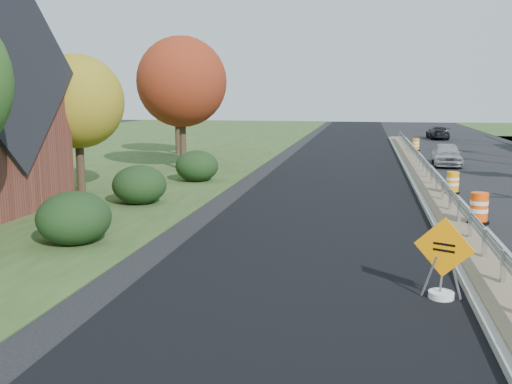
% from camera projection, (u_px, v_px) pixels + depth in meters
% --- Properties ---
extents(ground, '(140.00, 140.00, 0.00)m').
position_uv_depth(ground, '(449.00, 216.00, 19.98)').
color(ground, black).
rests_on(ground, ground).
extents(grass_verge_near, '(30.00, 120.00, 0.03)m').
position_uv_depth(grass_verge_near, '(8.00, 165.00, 34.12)').
color(grass_verge_near, '#2E491F').
rests_on(grass_verge_near, ground).
extents(milled_overlay, '(7.20, 120.00, 0.01)m').
position_uv_depth(milled_overlay, '(337.00, 174.00, 30.47)').
color(milled_overlay, black).
rests_on(milled_overlay, ground).
extents(median, '(1.60, 55.00, 0.23)m').
position_uv_depth(median, '(427.00, 179.00, 27.70)').
color(median, gray).
rests_on(median, ground).
extents(guardrail, '(0.10, 46.15, 0.72)m').
position_uv_depth(guardrail, '(425.00, 164.00, 28.56)').
color(guardrail, silver).
rests_on(guardrail, median).
extents(hedge_south, '(2.09, 2.09, 1.52)m').
position_uv_depth(hedge_south, '(74.00, 218.00, 16.09)').
color(hedge_south, black).
rests_on(hedge_south, ground).
extents(hedge_mid, '(2.09, 2.09, 1.52)m').
position_uv_depth(hedge_mid, '(140.00, 185.00, 21.99)').
color(hedge_mid, black).
rests_on(hedge_mid, ground).
extents(hedge_north, '(2.09, 2.09, 1.52)m').
position_uv_depth(hedge_north, '(197.00, 166.00, 27.70)').
color(hedge_north, black).
rests_on(hedge_north, ground).
extents(tree_near_yellow, '(3.96, 3.96, 5.88)m').
position_uv_depth(tree_near_yellow, '(77.00, 102.00, 24.05)').
color(tree_near_yellow, '#473523').
rests_on(tree_near_yellow, ground).
extents(tree_near_red, '(4.95, 4.95, 7.35)m').
position_uv_depth(tree_near_red, '(182.00, 82.00, 31.25)').
color(tree_near_red, '#473523').
rests_on(tree_near_red, ground).
extents(tree_near_back, '(4.29, 4.29, 6.37)m').
position_uv_depth(tree_near_back, '(177.00, 94.00, 39.66)').
color(tree_near_back, '#473523').
rests_on(tree_near_back, ground).
extents(caution_sign, '(1.15, 0.55, 1.73)m').
position_uv_depth(caution_sign, '(442.00, 278.00, 11.79)').
color(caution_sign, white).
rests_on(caution_sign, ground).
extents(barrel_median_near, '(0.66, 0.66, 0.97)m').
position_uv_depth(barrel_median_near, '(479.00, 209.00, 17.67)').
color(barrel_median_near, black).
rests_on(barrel_median_near, median).
extents(barrel_median_mid, '(0.60, 0.60, 0.88)m').
position_uv_depth(barrel_median_mid, '(453.00, 183.00, 23.08)').
color(barrel_median_mid, black).
rests_on(barrel_median_mid, median).
extents(barrel_median_far, '(0.59, 0.59, 0.86)m').
position_uv_depth(barrel_median_far, '(416.00, 145.00, 40.53)').
color(barrel_median_far, black).
rests_on(barrel_median_far, median).
extents(car_silver, '(1.80, 4.08, 1.36)m').
position_uv_depth(car_silver, '(447.00, 154.00, 33.84)').
color(car_silver, '#B8B9BE').
rests_on(car_silver, ground).
extents(car_dark_far, '(1.92, 4.28, 1.22)m').
position_uv_depth(car_dark_far, '(438.00, 133.00, 54.11)').
color(car_dark_far, black).
rests_on(car_dark_far, ground).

